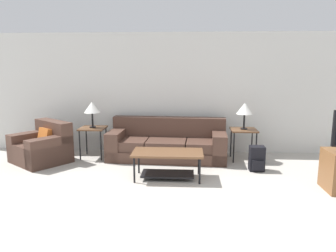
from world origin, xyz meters
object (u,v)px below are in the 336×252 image
object	(u,v)px
armchair	(42,148)
table_lamp_left	(92,108)
coffee_table	(168,159)
backpack	(257,159)
side_table_left	(93,131)
couch	(167,144)
table_lamp_right	(245,109)
side_table_right	(244,133)

from	to	relation	value
armchair	table_lamp_left	xyz separation A→B (m)	(0.92, 0.39, 0.76)
coffee_table	backpack	distance (m)	1.69
armchair	side_table_left	xyz separation A→B (m)	(0.92, 0.39, 0.28)
couch	side_table_left	distance (m)	1.57
couch	table_lamp_right	size ratio (longest dim) A/B	4.59
table_lamp_right	backpack	bearing A→B (deg)	-78.80
side_table_right	table_lamp_right	xyz separation A→B (m)	(0.00, -0.00, 0.48)
side_table_left	coffee_table	bearing A→B (deg)	-36.77
armchair	coffee_table	xyz separation A→B (m)	(2.56, -0.83, 0.06)
table_lamp_right	backpack	distance (m)	1.09
side_table_right	table_lamp_left	distance (m)	3.13
armchair	coffee_table	world-z (taller)	armchair
couch	side_table_right	bearing A→B (deg)	-0.74
coffee_table	side_table_left	xyz separation A→B (m)	(-1.63, 1.22, 0.22)
armchair	table_lamp_right	world-z (taller)	table_lamp_right
side_table_left	backpack	world-z (taller)	side_table_left
table_lamp_left	couch	bearing A→B (deg)	0.74
side_table_right	backpack	size ratio (longest dim) A/B	1.39
couch	backpack	size ratio (longest dim) A/B	5.33
side_table_right	backpack	xyz separation A→B (m)	(0.14, -0.70, -0.34)
armchair	side_table_left	world-z (taller)	armchair
backpack	armchair	bearing A→B (deg)	175.73
couch	side_table_left	world-z (taller)	couch
coffee_table	couch	bearing A→B (deg)	93.84
table_lamp_left	armchair	bearing A→B (deg)	-157.22
couch	table_lamp_right	distance (m)	1.72
couch	armchair	world-z (taller)	couch
side_table_left	table_lamp_right	distance (m)	3.13
table_lamp_left	backpack	size ratio (longest dim) A/B	1.16
coffee_table	side_table_left	distance (m)	2.05
couch	backpack	distance (m)	1.83
side_table_left	table_lamp_right	xyz separation A→B (m)	(3.09, -0.00, 0.48)
side_table_right	table_lamp_left	size ratio (longest dim) A/B	1.20
side_table_left	table_lamp_left	xyz separation A→B (m)	(0.00, -0.00, 0.48)
couch	side_table_right	distance (m)	1.57
armchair	table_lamp_right	bearing A→B (deg)	5.51
armchair	table_lamp_left	bearing A→B (deg)	22.78
couch	coffee_table	world-z (taller)	couch
side_table_left	table_lamp_left	world-z (taller)	table_lamp_left
side_table_right	backpack	distance (m)	0.79
armchair	backpack	world-z (taller)	armchair
armchair	coffee_table	distance (m)	2.69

